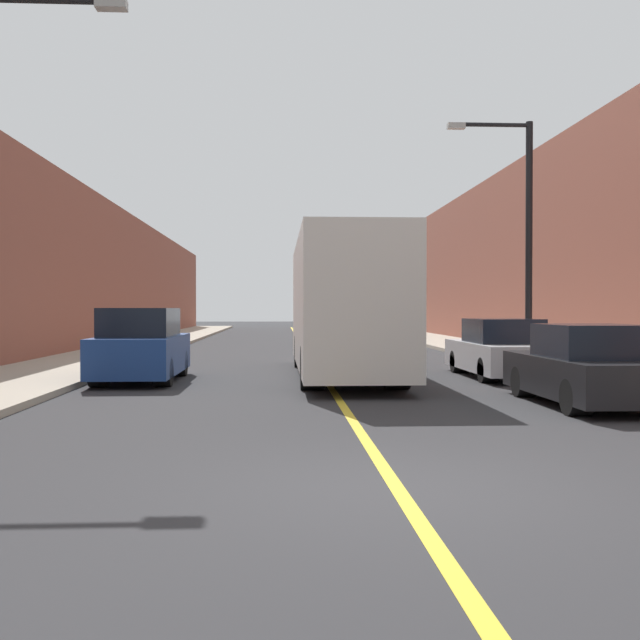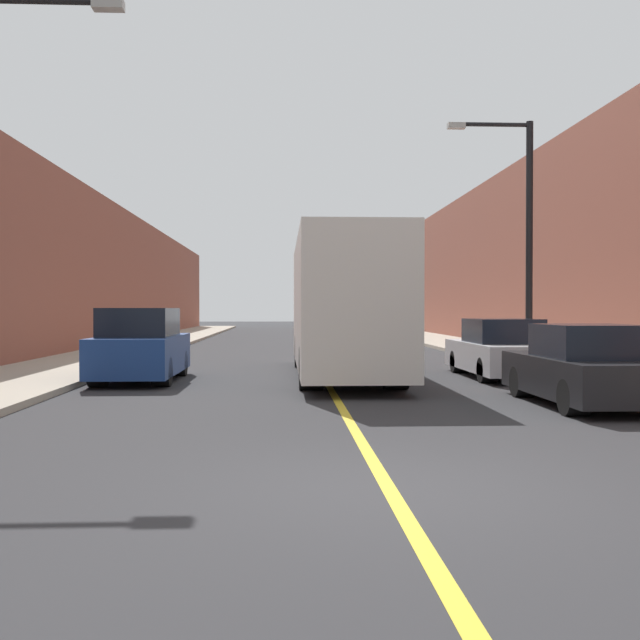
{
  "view_description": "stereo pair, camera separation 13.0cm",
  "coord_description": "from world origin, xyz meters",
  "views": [
    {
      "loc": [
        -1.18,
        -7.31,
        1.79
      ],
      "look_at": [
        0.0,
        14.21,
        1.48
      ],
      "focal_mm": 42.0,
      "sensor_mm": 36.0,
      "label": 1
    },
    {
      "loc": [
        -1.05,
        -7.32,
        1.79
      ],
      "look_at": [
        0.0,
        14.21,
        1.48
      ],
      "focal_mm": 42.0,
      "sensor_mm": 36.0,
      "label": 2
    }
  ],
  "objects": [
    {
      "name": "sidewalk_left",
      "position": [
        -7.49,
        30.0,
        0.07
      ],
      "size": [
        3.54,
        72.0,
        0.14
      ],
      "primitive_type": "cube",
      "color": "#A89E8C",
      "rests_on": "ground"
    },
    {
      "name": "parked_suv_left",
      "position": [
        -4.58,
        11.36,
        0.84
      ],
      "size": [
        1.85,
        4.43,
        1.82
      ],
      "color": "navy",
      "rests_on": "ground"
    },
    {
      "name": "bus",
      "position": [
        0.5,
        12.45,
        1.91
      ],
      "size": [
        2.41,
        10.54,
        3.58
      ],
      "color": "silver",
      "rests_on": "ground"
    },
    {
      "name": "ground_plane",
      "position": [
        0.0,
        0.0,
        0.0
      ],
      "size": [
        200.0,
        200.0,
        0.0
      ],
      "primitive_type": "plane",
      "color": "#2D2D30"
    },
    {
      "name": "building_row_right",
      "position": [
        11.26,
        30.0,
        4.17
      ],
      "size": [
        4.0,
        72.0,
        8.33
      ],
      "primitive_type": "cube",
      "color": "brown",
      "rests_on": "ground"
    },
    {
      "name": "car_right_near",
      "position": [
        4.53,
        6.25,
        0.68
      ],
      "size": [
        1.81,
        4.34,
        1.51
      ],
      "color": "black",
      "rests_on": "ground"
    },
    {
      "name": "street_lamp_right",
      "position": [
        5.8,
        13.9,
        4.17
      ],
      "size": [
        2.48,
        0.24,
        7.04
      ],
      "color": "black",
      "rests_on": "sidewalk_right"
    },
    {
      "name": "road_center_line",
      "position": [
        0.0,
        30.0,
        0.0
      ],
      "size": [
        0.16,
        72.0,
        0.01
      ],
      "primitive_type": "cube",
      "color": "gold",
      "rests_on": "ground"
    },
    {
      "name": "building_row_left",
      "position": [
        -11.26,
        30.0,
        3.5
      ],
      "size": [
        4.0,
        72.0,
        7.0
      ],
      "primitive_type": "cube",
      "color": "brown",
      "rests_on": "ground"
    },
    {
      "name": "car_right_mid",
      "position": [
        4.61,
        11.96,
        0.69
      ],
      "size": [
        1.84,
        4.77,
        1.54
      ],
      "color": "silver",
      "rests_on": "ground"
    },
    {
      "name": "sidewalk_right",
      "position": [
        7.49,
        30.0,
        0.07
      ],
      "size": [
        3.54,
        72.0,
        0.14
      ],
      "primitive_type": "cube",
      "color": "#A89E8C",
      "rests_on": "ground"
    }
  ]
}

